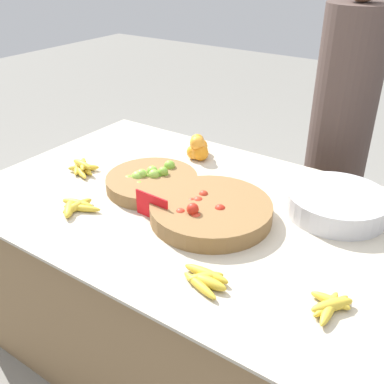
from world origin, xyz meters
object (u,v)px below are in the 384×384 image
(tomato_basket, at_px, (211,211))
(price_sign, at_px, (152,207))
(metal_bowl, at_px, (337,203))
(lime_bowl, at_px, (152,181))
(vendor_person, at_px, (338,144))

(tomato_basket, bearing_deg, price_sign, -145.42)
(metal_bowl, bearing_deg, tomato_basket, -140.99)
(price_sign, bearing_deg, tomato_basket, 36.66)
(metal_bowl, bearing_deg, lime_bowl, -161.38)
(vendor_person, bearing_deg, price_sign, -106.16)
(lime_bowl, distance_m, price_sign, 0.24)
(tomato_basket, distance_m, vendor_person, 1.02)
(lime_bowl, xyz_separation_m, metal_bowl, (0.70, 0.24, 0.01))
(lime_bowl, xyz_separation_m, tomato_basket, (0.33, -0.06, 0.00))
(metal_bowl, bearing_deg, vendor_person, 107.68)
(lime_bowl, relative_size, vendor_person, 0.24)
(lime_bowl, relative_size, metal_bowl, 1.01)
(tomato_basket, height_order, metal_bowl, tomato_basket)
(lime_bowl, bearing_deg, price_sign, -50.46)
(tomato_basket, xyz_separation_m, metal_bowl, (0.37, 0.30, 0.01))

